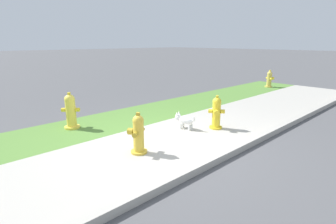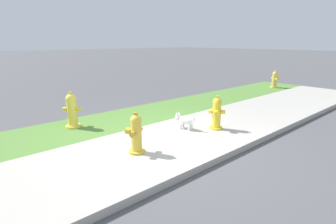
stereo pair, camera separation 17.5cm
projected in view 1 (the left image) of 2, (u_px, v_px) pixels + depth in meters
name	position (u px, v px, depth m)	size (l,w,h in m)	color
ground_plane	(165.00, 143.00, 5.09)	(120.00, 120.00, 0.00)	#515154
sidewalk_pavement	(165.00, 143.00, 5.09)	(18.00, 2.20, 0.01)	#ADA89E
grass_verge	(111.00, 121.00, 6.48)	(18.00, 1.75, 0.01)	#568438
street_curb	(214.00, 160.00, 4.24)	(18.00, 0.16, 0.12)	#ADA89E
fire_hydrant_near_corner	(269.00, 79.00, 11.23)	(0.36, 0.37, 0.73)	gold
fire_hydrant_at_driveway	(138.00, 134.00, 4.56)	(0.36, 0.34, 0.75)	gold
fire_hydrant_by_grass_verge	(216.00, 113.00, 5.85)	(0.34, 0.34, 0.77)	yellow
fire_hydrant_across_street	(71.00, 111.00, 5.88)	(0.36, 0.37, 0.83)	yellow
small_white_dog	(185.00, 120.00, 5.86)	(0.26, 0.50, 0.38)	white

